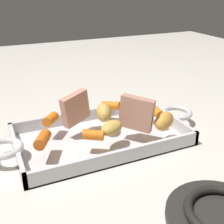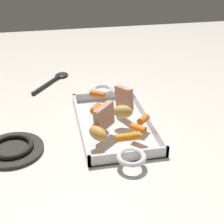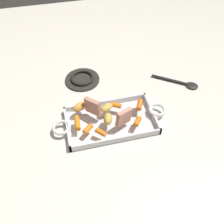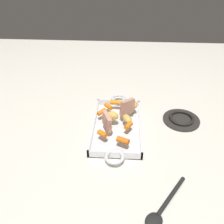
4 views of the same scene
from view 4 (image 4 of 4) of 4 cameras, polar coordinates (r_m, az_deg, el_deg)
ground_plane at (r=1.08m, az=1.18°, el=-3.94°), size 2.38×2.38×0.00m
roasting_dish at (r=1.07m, az=1.19°, el=-3.46°), size 0.49×0.22×0.04m
roast_slice_outer at (r=1.09m, az=3.67°, el=1.19°), size 0.07×0.07×0.08m
roast_slice_thick at (r=1.00m, az=-1.19°, el=-2.25°), size 0.08×0.05×0.08m
baby_carrot_center_right at (r=0.94m, az=2.65°, el=-6.83°), size 0.04×0.06×0.03m
baby_carrot_northeast at (r=1.10m, az=-2.51°, el=0.04°), size 0.05×0.05×0.02m
baby_carrot_northwest at (r=1.14m, az=-0.85°, el=1.35°), size 0.05×0.05×0.02m
baby_carrot_center_left at (r=1.02m, az=3.98°, el=-3.25°), size 0.05×0.04×0.02m
baby_carrot_southeast at (r=0.98m, az=-2.33°, el=-5.23°), size 0.04×0.05×0.02m
baby_carrot_short at (r=1.16m, az=1.18°, el=2.30°), size 0.03×0.07×0.03m
potato_golden_small at (r=1.14m, az=5.02°, el=1.93°), size 0.07×0.06×0.04m
potato_corner at (r=1.05m, az=3.66°, el=-1.59°), size 0.07×0.06×0.03m
potato_near_roast at (r=1.06m, az=0.06°, el=-0.89°), size 0.05×0.07×0.04m
stove_burner_rear at (r=1.16m, az=16.31°, el=-1.65°), size 0.17×0.17×0.02m
serving_spoon at (r=0.82m, az=12.13°, el=-21.55°), size 0.21×0.16×0.01m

